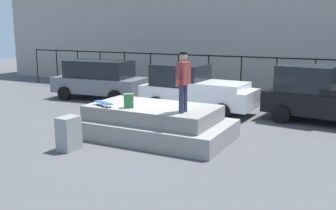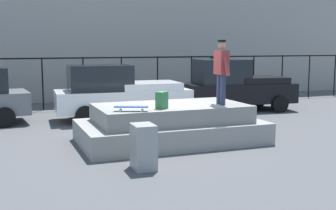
# 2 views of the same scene
# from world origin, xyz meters

# --- Properties ---
(ground_plane) EXTENTS (60.00, 60.00, 0.00)m
(ground_plane) POSITION_xyz_m (0.00, 0.00, 0.00)
(ground_plane) COLOR #4C4C4F
(concrete_ledge) EXTENTS (4.74, 2.61, 1.00)m
(concrete_ledge) POSITION_xyz_m (0.21, -0.46, 0.45)
(concrete_ledge) COLOR gray
(concrete_ledge) RESTS_ON ground_plane
(skateboarder) EXTENTS (0.25, 0.87, 1.68)m
(skateboarder) POSITION_xyz_m (1.44, -0.92, 1.97)
(skateboarder) COLOR #2D334C
(skateboarder) RESTS_ON concrete_ledge
(skateboard) EXTENTS (0.81, 0.50, 0.12)m
(skateboard) POSITION_xyz_m (-1.09, -1.22, 1.10)
(skateboard) COLOR #264C8C
(skateboard) RESTS_ON concrete_ledge
(backpack) EXTENTS (0.34, 0.33, 0.42)m
(backpack) POSITION_xyz_m (-0.26, -1.08, 1.21)
(backpack) COLOR #33723F
(backpack) RESTS_ON concrete_ledge
(car_white_pickup_mid) EXTENTS (4.66, 2.16, 1.88)m
(car_white_pickup_mid) POSITION_xyz_m (-0.16, 3.55, 0.93)
(car_white_pickup_mid) COLOR white
(car_white_pickup_mid) RESTS_ON ground_plane
(car_black_pickup_far) EXTENTS (4.42, 2.39, 2.01)m
(car_black_pickup_far) POSITION_xyz_m (4.63, 3.94, 0.98)
(car_black_pickup_far) COLOR black
(car_black_pickup_far) RESTS_ON ground_plane
(utility_box) EXTENTS (0.46, 0.61, 0.94)m
(utility_box) POSITION_xyz_m (-1.24, -2.63, 0.47)
(utility_box) COLOR gray
(utility_box) RESTS_ON ground_plane
(fence_row) EXTENTS (24.06, 0.06, 2.08)m
(fence_row) POSITION_xyz_m (0.00, 6.73, 1.36)
(fence_row) COLOR black
(fence_row) RESTS_ON ground_plane
(warehouse_building) EXTENTS (33.29, 6.78, 6.89)m
(warehouse_building) POSITION_xyz_m (0.00, 12.19, 3.45)
(warehouse_building) COLOR gray
(warehouse_building) RESTS_ON ground_plane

